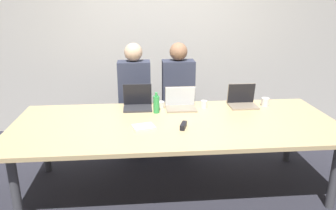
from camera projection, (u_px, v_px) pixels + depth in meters
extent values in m
plane|color=#2D2D38|center=(175.00, 187.00, 3.52)|extent=(24.00, 24.00, 0.00)
cube|color=beige|center=(162.00, 36.00, 4.80)|extent=(12.00, 0.06, 2.80)
cube|color=#D6B77F|center=(176.00, 124.00, 3.29)|extent=(3.26, 1.33, 0.04)
cylinder|color=#4C4C51|center=(15.00, 190.00, 2.82)|extent=(0.08, 0.08, 0.71)
cylinder|color=#4C4C51|center=(335.00, 175.00, 3.07)|extent=(0.08, 0.08, 0.71)
cylinder|color=#4C4C51|center=(45.00, 143.00, 3.75)|extent=(0.08, 0.08, 0.71)
cylinder|color=#4C4C51|center=(289.00, 134.00, 3.99)|extent=(0.08, 0.08, 0.71)
cube|color=gray|center=(181.00, 109.00, 3.65)|extent=(0.33, 0.22, 0.02)
cube|color=gray|center=(180.00, 96.00, 3.71)|extent=(0.34, 0.05, 0.23)
cube|color=silver|center=(180.00, 96.00, 3.70)|extent=(0.33, 0.05, 0.22)
cube|color=#2D2D38|center=(178.00, 133.00, 4.36)|extent=(0.32, 0.24, 0.45)
cube|color=#33384C|center=(178.00, 90.00, 4.17)|extent=(0.40, 0.24, 0.75)
sphere|color=#9E7051|center=(179.00, 52.00, 4.02)|extent=(0.22, 0.22, 0.22)
cylinder|color=white|center=(204.00, 104.00, 3.70)|extent=(0.07, 0.07, 0.08)
cylinder|color=green|center=(156.00, 105.00, 3.53)|extent=(0.07, 0.07, 0.19)
cylinder|color=green|center=(156.00, 94.00, 3.49)|extent=(0.03, 0.03, 0.04)
cube|color=gray|center=(243.00, 106.00, 3.74)|extent=(0.31, 0.23, 0.02)
cube|color=gray|center=(241.00, 93.00, 3.80)|extent=(0.32, 0.04, 0.24)
cube|color=black|center=(241.00, 93.00, 3.79)|extent=(0.31, 0.04, 0.23)
cylinder|color=white|center=(265.00, 102.00, 3.78)|extent=(0.09, 0.09, 0.09)
cube|color=#333338|center=(138.00, 108.00, 3.67)|extent=(0.32, 0.24, 0.02)
cube|color=#333338|center=(137.00, 94.00, 3.74)|extent=(0.32, 0.04, 0.25)
cube|color=black|center=(137.00, 95.00, 3.73)|extent=(0.32, 0.04, 0.24)
cube|color=#2D2D38|center=(136.00, 135.00, 4.31)|extent=(0.32, 0.24, 0.45)
cube|color=#33384C|center=(135.00, 91.00, 4.12)|extent=(0.40, 0.24, 0.75)
sphere|color=beige|center=(133.00, 52.00, 3.97)|extent=(0.22, 0.22, 0.22)
cylinder|color=white|center=(161.00, 105.00, 3.68)|extent=(0.08, 0.08, 0.08)
cube|color=black|center=(183.00, 126.00, 3.13)|extent=(0.09, 0.16, 0.05)
cube|color=silver|center=(144.00, 127.00, 3.14)|extent=(0.24, 0.21, 0.02)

